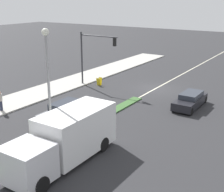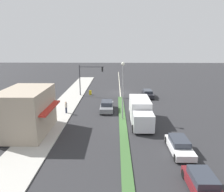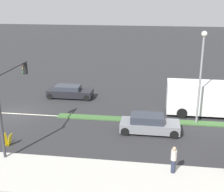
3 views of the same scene
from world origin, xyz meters
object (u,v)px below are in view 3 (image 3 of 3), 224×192
sedan_dark (70,92)px  pedestrian (174,159)px  street_lamp (201,66)px  traffic_signal_main (9,94)px  suv_grey (149,124)px  warning_aframe_sign (8,140)px  delivery_truck (207,99)px

sedan_dark → pedestrian: bearing=37.4°
pedestrian → sedan_dark: pedestrian is taller
sedan_dark → street_lamp: bearing=67.4°
sedan_dark → traffic_signal_main: bearing=-4.1°
traffic_signal_main → suv_grey: traffic_signal_main is taller
sedan_dark → suv_grey: size_ratio=1.02×
street_lamp → warning_aframe_sign: (5.75, -13.45, -4.35)m
street_lamp → sedan_dark: size_ratio=1.62×
street_lamp → traffic_signal_main: bearing=-64.4°
traffic_signal_main → street_lamp: size_ratio=0.76×
pedestrian → delivery_truck: 10.58m
street_lamp → delivery_truck: street_lamp is taller
traffic_signal_main → street_lamp: (-6.12, 12.80, 0.88)m
traffic_signal_main → sedan_dark: 11.63m
sedan_dark → suv_grey: (7.20, 8.24, 0.05)m
street_lamp → pedestrian: 8.99m
street_lamp → pedestrian: (7.85, -2.19, -3.78)m
delivery_truck → suv_grey: delivery_truck is taller
street_lamp → sedan_dark: street_lamp is taller
warning_aframe_sign → sedan_dark: sedan_dark is taller
traffic_signal_main → delivery_truck: 16.34m
traffic_signal_main → delivery_truck: traffic_signal_main is taller
street_lamp → warning_aframe_sign: street_lamp is taller
pedestrian → warning_aframe_sign: 11.47m
sedan_dark → suv_grey: 10.94m
street_lamp → warning_aframe_sign: 15.27m
warning_aframe_sign → suv_grey: 10.32m
traffic_signal_main → pedestrian: 11.13m
delivery_truck → street_lamp: bearing=-25.6°
warning_aframe_sign → suv_grey: size_ratio=0.19×
traffic_signal_main → delivery_truck: size_ratio=0.75×
traffic_signal_main → sedan_dark: (-11.12, 0.79, -3.28)m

